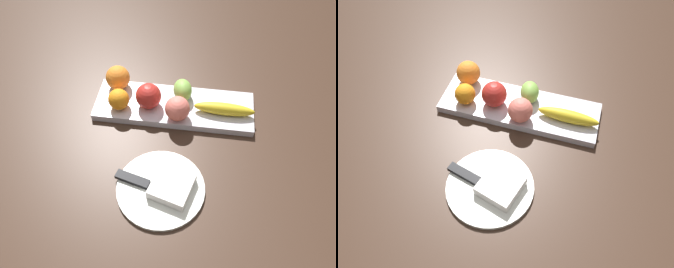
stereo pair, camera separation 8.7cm
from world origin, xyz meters
The scene contains 11 objects.
ground_plane centered at (0.00, 0.00, 0.00)m, with size 2.40×2.40×0.00m, color #3B271C.
fruit_tray centered at (0.02, 0.03, 0.01)m, with size 0.47×0.16×0.02m, color silver.
apple centered at (-0.06, 0.01, 0.06)m, with size 0.07×0.07×0.07m, color red.
banana centered at (0.17, 0.01, 0.04)m, with size 0.17×0.04×0.04m, color yellow.
orange_near_apple centered at (-0.16, 0.08, 0.06)m, with size 0.07×0.07×0.07m, color orange.
orange_near_banana centered at (-0.14, -0.01, 0.05)m, with size 0.06×0.06×0.06m, color orange.
peach centered at (0.03, -0.02, 0.06)m, with size 0.07×0.07×0.07m, color #EA7366.
grape_bunch centered at (0.04, 0.06, 0.05)m, with size 0.07×0.05×0.06m, color #85B94D.
dinner_plate centered at (0.02, -0.25, 0.01)m, with size 0.22×0.22×0.01m, color white.
folded_napkin centered at (0.05, -0.25, 0.02)m, with size 0.10×0.10×0.03m, color white.
knife centered at (-0.04, -0.24, 0.02)m, with size 0.18×0.07×0.01m.
Camera 2 is at (0.17, -0.62, 0.74)m, focal length 35.01 mm.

